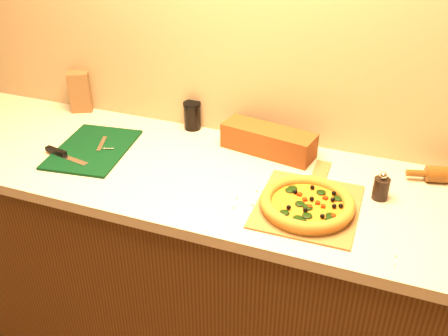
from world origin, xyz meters
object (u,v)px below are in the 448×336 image
at_px(pizza_peel, 309,204).
at_px(cutting_board, 92,149).
at_px(pizza, 307,204).
at_px(dark_jar, 192,116).
at_px(pepper_grinder, 381,188).

distance_m(pizza_peel, cutting_board, 0.87).
xyz_separation_m(pizza, dark_jar, (-0.58, 0.41, 0.03)).
height_order(pepper_grinder, dark_jar, dark_jar).
distance_m(cutting_board, dark_jar, 0.43).
bearing_deg(cutting_board, pepper_grinder, -4.46).
bearing_deg(pizza, cutting_board, 173.77).
bearing_deg(pizza, dark_jar, 144.71).
relative_size(pizza_peel, cutting_board, 1.20).
relative_size(cutting_board, pepper_grinder, 4.05).
height_order(pizza_peel, cutting_board, cutting_board).
xyz_separation_m(pizza_peel, dark_jar, (-0.58, 0.37, 0.06)).
bearing_deg(pepper_grinder, pizza, -143.69).
distance_m(pepper_grinder, dark_jar, 0.83).
xyz_separation_m(pizza, cutting_board, (-0.86, 0.09, -0.02)).
height_order(cutting_board, pepper_grinder, pepper_grinder).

